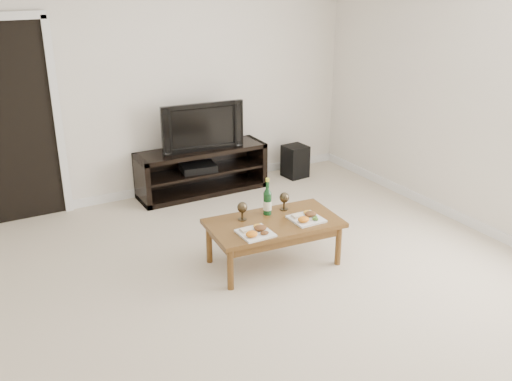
% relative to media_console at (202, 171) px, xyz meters
% --- Properties ---
extents(floor, '(5.50, 5.50, 0.00)m').
position_rel_media_console_xyz_m(floor, '(-0.46, -2.50, -0.28)').
color(floor, beige).
rests_on(floor, ground).
extents(back_wall, '(5.00, 0.04, 2.60)m').
position_rel_media_console_xyz_m(back_wall, '(-0.46, 0.27, 1.02)').
color(back_wall, white).
rests_on(back_wall, ground).
extents(doorway, '(0.90, 0.02, 2.05)m').
position_rel_media_console_xyz_m(doorway, '(-2.01, 0.24, 0.75)').
color(doorway, black).
rests_on(doorway, ground).
extents(media_console, '(1.54, 0.45, 0.55)m').
position_rel_media_console_xyz_m(media_console, '(0.00, 0.00, 0.00)').
color(media_console, black).
rests_on(media_console, ground).
extents(television, '(0.97, 0.22, 0.55)m').
position_rel_media_console_xyz_m(television, '(0.00, 0.00, 0.55)').
color(television, black).
rests_on(television, media_console).
extents(av_receiver, '(0.44, 0.36, 0.08)m').
position_rel_media_console_xyz_m(av_receiver, '(-0.05, -0.01, 0.05)').
color(av_receiver, black).
rests_on(av_receiver, media_console).
extents(subwoofer, '(0.29, 0.29, 0.41)m').
position_rel_media_console_xyz_m(subwoofer, '(1.26, -0.07, -0.07)').
color(subwoofer, black).
rests_on(subwoofer, ground).
extents(coffee_table, '(1.22, 0.73, 0.42)m').
position_rel_media_console_xyz_m(coffee_table, '(-0.15, -1.91, -0.07)').
color(coffee_table, brown).
rests_on(coffee_table, ground).
extents(plate_left, '(0.27, 0.27, 0.07)m').
position_rel_media_console_xyz_m(plate_left, '(-0.43, -2.06, 0.18)').
color(plate_left, white).
rests_on(plate_left, coffee_table).
extents(plate_right, '(0.27, 0.27, 0.07)m').
position_rel_media_console_xyz_m(plate_right, '(0.11, -2.03, 0.18)').
color(plate_right, white).
rests_on(plate_right, coffee_table).
extents(wine_bottle, '(0.07, 0.07, 0.35)m').
position_rel_media_console_xyz_m(wine_bottle, '(-0.13, -1.75, 0.32)').
color(wine_bottle, '#0F3A18').
rests_on(wine_bottle, coffee_table).
extents(goblet_left, '(0.09, 0.09, 0.17)m').
position_rel_media_console_xyz_m(goblet_left, '(-0.38, -1.75, 0.23)').
color(goblet_left, '#3B3120').
rests_on(goblet_left, coffee_table).
extents(goblet_right, '(0.09, 0.09, 0.17)m').
position_rel_media_console_xyz_m(goblet_right, '(0.06, -1.74, 0.23)').
color(goblet_right, '#3B3120').
rests_on(goblet_right, coffee_table).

